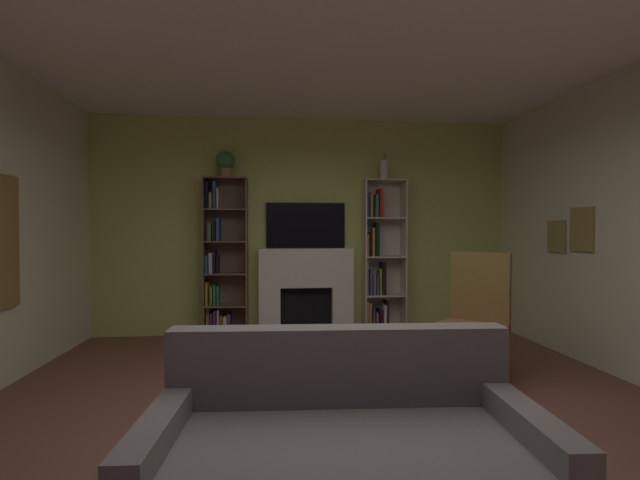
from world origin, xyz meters
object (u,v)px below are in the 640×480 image
at_px(couch, 345,466).
at_px(armchair, 471,319).
at_px(fireplace, 306,289).
at_px(potted_plant, 225,163).
at_px(tv, 306,225).
at_px(bookshelf_left, 221,263).
at_px(vase_with_flowers, 384,170).
at_px(bookshelf_right, 379,263).

distance_m(couch, armchair, 2.32).
relative_size(fireplace, potted_plant, 3.94).
xyz_separation_m(tv, bookshelf_left, (-1.11, -0.08, -0.49)).
height_order(fireplace, couch, fireplace).
xyz_separation_m(fireplace, couch, (-0.11, -3.80, -0.32)).
relative_size(potted_plant, vase_with_flowers, 0.87).
height_order(potted_plant, couch, potted_plant).
relative_size(bookshelf_right, vase_with_flowers, 5.24).
relative_size(bookshelf_right, couch, 1.12).
relative_size(bookshelf_left, armchair, 1.75).
bearing_deg(tv, armchair, -57.29).
relative_size(tv, armchair, 0.89).
distance_m(bookshelf_left, armchair, 3.19).
relative_size(fireplace, armchair, 1.14).
height_order(bookshelf_left, bookshelf_right, same).
bearing_deg(bookshelf_left, potted_plant, -29.46).
distance_m(bookshelf_right, armchair, 2.07).
relative_size(vase_with_flowers, couch, 0.21).
distance_m(bookshelf_left, potted_plant, 1.30).
bearing_deg(armchair, couch, -129.12).
height_order(vase_with_flowers, armchair, vase_with_flowers).
bearing_deg(couch, tv, 88.42).
distance_m(fireplace, couch, 3.81).
bearing_deg(couch, vase_with_flowers, 73.00).
bearing_deg(bookshelf_right, bookshelf_left, 179.97).
height_order(tv, couch, tv).
bearing_deg(armchair, fireplace, 123.76).
xyz_separation_m(bookshelf_left, vase_with_flowers, (2.15, -0.04, 1.24)).
xyz_separation_m(bookshelf_right, potted_plant, (-2.03, -0.03, 1.31)).
xyz_separation_m(bookshelf_left, bookshelf_right, (2.09, -0.00, -0.01)).
relative_size(fireplace, couch, 0.73).
height_order(vase_with_flowers, couch, vase_with_flowers).
distance_m(fireplace, bookshelf_right, 1.04).
bearing_deg(potted_plant, fireplace, 2.07).
bearing_deg(bookshelf_right, couch, -106.03).
distance_m(fireplace, vase_with_flowers, 1.90).
xyz_separation_m(bookshelf_right, couch, (-1.09, -3.79, -0.66)).
height_order(tv, armchair, tv).
height_order(fireplace, tv, tv).
xyz_separation_m(tv, couch, (-0.11, -3.88, -1.16)).
distance_m(potted_plant, armchair, 3.52).
bearing_deg(fireplace, tv, 90.00).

